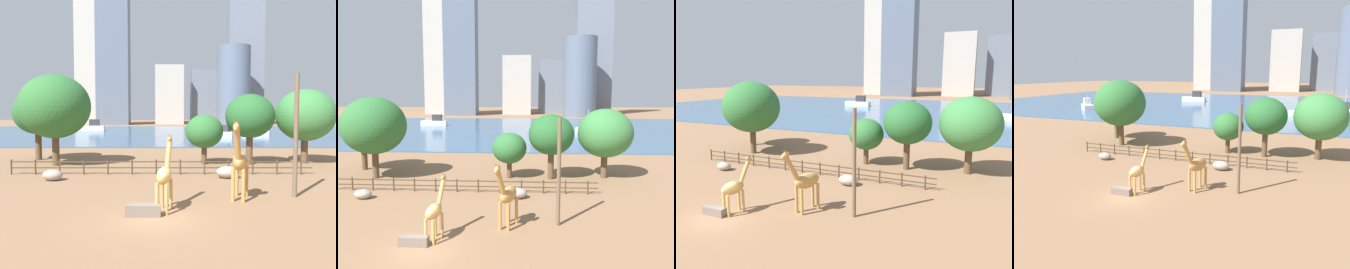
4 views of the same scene
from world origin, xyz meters
The scene contains 23 objects.
ground_plane centered at (0.00, 80.00, 0.00)m, with size 400.00×400.00×0.00m, color #8C6647.
harbor_water centered at (0.00, 77.00, 0.10)m, with size 180.00×86.00×0.20m, color #3D6084.
giraffe_tall centered at (4.92, 3.65, 2.34)m, with size 1.73×3.38×4.94m.
giraffe_companion centered at (0.39, 1.40, 1.94)m, with size 1.07×2.82×4.09m.
utility_pole centered at (8.54, 4.26, 3.87)m, with size 0.28×0.28×7.74m, color brown.
boulder_near_fence centered at (5.42, 10.38, 0.49)m, with size 1.82×1.30×0.97m, color gray.
boulder_by_pole centered at (-8.52, 9.41, 0.44)m, with size 1.58×1.16×0.87m, color gray.
feeding_trough centered at (-0.71, 0.43, 0.30)m, with size 1.80×0.60×0.60m, color #72665B.
enclosure_fence centered at (-0.20, 12.00, 0.76)m, with size 26.12×0.14×1.30m.
tree_left_large centered at (9.01, 17.70, 4.99)m, with size 5.03×5.03×7.30m.
tree_center_broad centered at (4.34, 17.92, 3.41)m, with size 3.89×3.89×5.19m.
tree_right_tall centered at (15.13, 18.69, 5.11)m, with size 6.12×6.12×7.88m.
tree_left_small centered at (-10.84, 16.99, 5.97)m, with size 7.14×7.14×9.20m.
tree_right_small centered at (-14.22, 21.11, 5.35)m, with size 5.41×5.41×7.82m.
boat_ferry centered at (22.38, 64.27, 1.19)m, with size 7.02×4.75×5.95m.
boat_sailboat centered at (-22.51, 82.84, 1.38)m, with size 8.09×3.36×3.49m.
boat_barge centered at (12.56, 55.61, 1.11)m, with size 6.15×5.55×2.69m.
skyline_tower_needle centered at (40.62, 156.86, 45.18)m, with size 17.93×10.84×90.35m, color slate.
skyline_block_central centered at (1.36, 156.83, 15.29)m, with size 14.73×9.56×30.58m, color #B7B2A8.
skyline_tower_glass centered at (-26.47, 147.52, 44.37)m, with size 15.75×11.26×88.75m, color slate.
skyline_block_left centered at (20.82, 168.83, 14.65)m, with size 14.94×13.82×29.30m, color slate.
skyline_block_right centered at (-39.65, 160.14, 51.17)m, with size 16.27×12.39×102.35m, color #B7B2A8.
skyline_tower_short centered at (31.12, 136.95, 18.17)m, with size 15.12×15.12×36.34m, color slate.
Camera 1 is at (0.56, -16.06, 5.21)m, focal length 35.00 mm.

